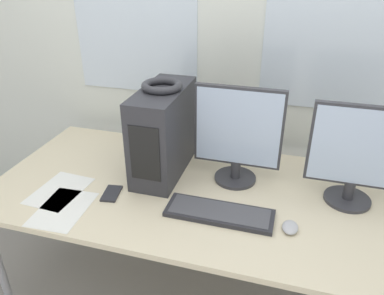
{
  "coord_description": "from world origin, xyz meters",
  "views": [
    {
      "loc": [
        0.38,
        -0.98,
        1.76
      ],
      "look_at": [
        -0.04,
        0.47,
        0.96
      ],
      "focal_mm": 35.0,
      "sensor_mm": 36.0,
      "label": 1
    }
  ],
  "objects": [
    {
      "name": "pc_tower",
      "position": [
        -0.23,
        0.6,
        0.96
      ],
      "size": [
        0.2,
        0.49,
        0.44
      ],
      "color": "#2D2D33",
      "rests_on": "desk"
    },
    {
      "name": "cell_phone",
      "position": [
        -0.4,
        0.32,
        0.74
      ],
      "size": [
        0.09,
        0.14,
        0.01
      ],
      "rotation": [
        0.0,
        0.0,
        0.16
      ],
      "color": "#232328",
      "rests_on": "desk"
    },
    {
      "name": "wall_back",
      "position": [
        0.0,
        1.08,
        1.35
      ],
      "size": [
        8.0,
        0.07,
        2.7
      ],
      "color": "silver",
      "rests_on": "ground_plane"
    },
    {
      "name": "paper_sheet_front",
      "position": [
        -0.55,
        0.16,
        0.74
      ],
      "size": [
        0.22,
        0.31,
        0.0
      ],
      "rotation": [
        0.0,
        0.0,
        0.05
      ],
      "color": "white",
      "rests_on": "desk"
    },
    {
      "name": "paper_sheet_left",
      "position": [
        -0.65,
        0.28,
        0.74
      ],
      "size": [
        0.23,
        0.31,
        0.0
      ],
      "rotation": [
        0.0,
        0.0,
        -0.06
      ],
      "color": "white",
      "rests_on": "desk"
    },
    {
      "name": "keyboard",
      "position": [
        0.13,
        0.31,
        0.75
      ],
      "size": [
        0.47,
        0.16,
        0.02
      ],
      "color": "#28282D",
      "rests_on": "desk"
    },
    {
      "name": "desk",
      "position": [
        0.0,
        0.47,
        0.7
      ],
      "size": [
        2.03,
        0.95,
        0.74
      ],
      "color": "beige",
      "rests_on": "ground_plane"
    },
    {
      "name": "monitor_main",
      "position": [
        0.14,
        0.61,
        0.99
      ],
      "size": [
        0.42,
        0.21,
        0.49
      ],
      "color": "#333338",
      "rests_on": "desk"
    },
    {
      "name": "monitor_right_near",
      "position": [
        0.67,
        0.58,
        0.98
      ],
      "size": [
        0.42,
        0.21,
        0.47
      ],
      "color": "#333338",
      "rests_on": "desk"
    },
    {
      "name": "mouse",
      "position": [
        0.43,
        0.29,
        0.75
      ],
      "size": [
        0.07,
        0.09,
        0.03
      ],
      "color": "#B2B2B7",
      "rests_on": "desk"
    },
    {
      "name": "headphones",
      "position": [
        -0.23,
        0.6,
        1.2
      ],
      "size": [
        0.19,
        0.19,
        0.04
      ],
      "color": "#333338",
      "rests_on": "pc_tower"
    }
  ]
}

